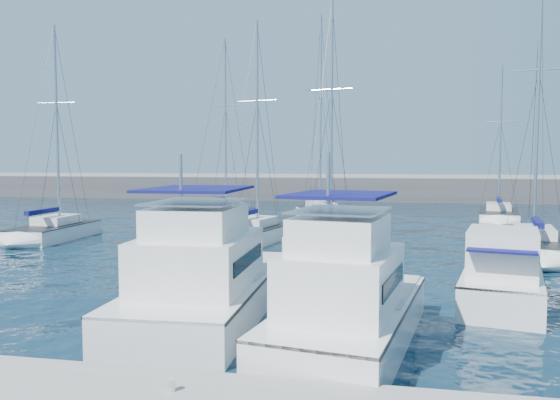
% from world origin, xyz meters
% --- Properties ---
extents(ground, '(220.00, 220.00, 0.00)m').
position_xyz_m(ground, '(0.00, 0.00, 0.00)').
color(ground, black).
rests_on(ground, ground).
extents(breakwater, '(160.00, 6.00, 4.45)m').
position_xyz_m(breakwater, '(0.00, 52.00, 1.05)').
color(breakwater, '#424244').
rests_on(breakwater, ground).
extents(dock_cleat_centre, '(0.16, 0.16, 0.25)m').
position_xyz_m(dock_cleat_centre, '(0.00, -11.00, 0.72)').
color(dock_cleat_centre, silver).
rests_on(dock_cleat_centre, dock).
extents(motor_yacht_port_inner, '(4.09, 10.36, 4.69)m').
position_xyz_m(motor_yacht_port_inner, '(-1.70, -3.86, 1.13)').
color(motor_yacht_port_inner, white).
rests_on(motor_yacht_port_inner, ground).
extents(motor_yacht_stbd_inner, '(4.51, 8.56, 4.69)m').
position_xyz_m(motor_yacht_stbd_inner, '(3.07, -6.15, 1.13)').
color(motor_yacht_stbd_inner, white).
rests_on(motor_yacht_stbd_inner, ground).
extents(motor_yacht_stbd_outer, '(3.82, 6.34, 3.20)m').
position_xyz_m(motor_yacht_stbd_outer, '(8.08, -0.83, 0.94)').
color(motor_yacht_stbd_outer, white).
rests_on(motor_yacht_stbd_outer, ground).
extents(sailboat_mid_a, '(3.23, 7.24, 14.36)m').
position_xyz_m(sailboat_mid_a, '(-17.43, 11.34, 0.53)').
color(sailboat_mid_a, white).
rests_on(sailboat_mid_a, ground).
extents(sailboat_mid_b, '(4.35, 7.61, 14.35)m').
position_xyz_m(sailboat_mid_b, '(-4.25, 12.69, 0.53)').
color(sailboat_mid_b, white).
rests_on(sailboat_mid_b, ground).
extents(sailboat_mid_c, '(4.37, 7.80, 15.23)m').
position_xyz_m(sailboat_mid_c, '(0.55, 12.13, 0.54)').
color(sailboat_mid_c, white).
rests_on(sailboat_mid_c, ground).
extents(sailboat_mid_e, '(4.34, 8.41, 16.17)m').
position_xyz_m(sailboat_mid_e, '(11.98, 10.63, 0.54)').
color(sailboat_mid_e, white).
rests_on(sailboat_mid_e, ground).
extents(sailboat_back_a, '(5.26, 8.12, 15.97)m').
position_xyz_m(sailboat_back_a, '(-9.91, 24.11, 0.55)').
color(sailboat_back_a, white).
rests_on(sailboat_back_a, ground).
extents(sailboat_back_b, '(5.98, 9.41, 18.36)m').
position_xyz_m(sailboat_back_b, '(-1.51, 26.91, 0.56)').
color(sailboat_back_b, white).
rests_on(sailboat_back_b, ground).
extents(sailboat_back_c, '(4.36, 8.68, 13.63)m').
position_xyz_m(sailboat_back_c, '(13.46, 28.40, 0.51)').
color(sailboat_back_c, white).
rests_on(sailboat_back_c, ground).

